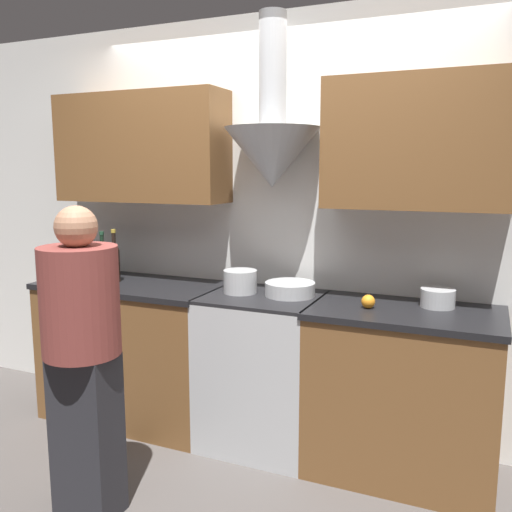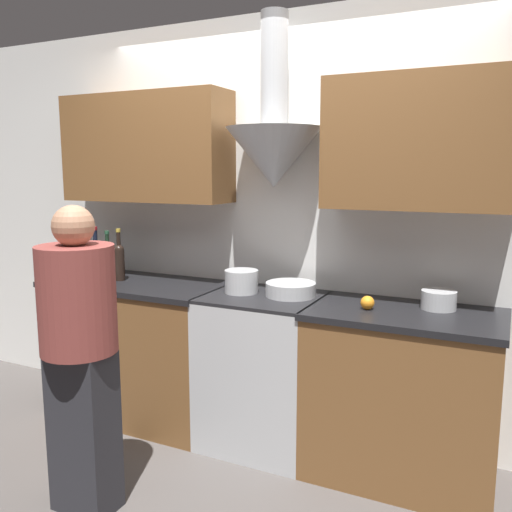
% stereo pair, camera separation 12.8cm
% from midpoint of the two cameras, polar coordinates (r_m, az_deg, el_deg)
% --- Properties ---
extents(ground_plane, '(12.00, 12.00, 0.00)m').
position_cam_midpoint_polar(ground_plane, '(3.25, -3.17, -21.67)').
color(ground_plane, '#4C4744').
extents(wall_back, '(8.40, 0.57, 2.60)m').
position_cam_midpoint_polar(wall_back, '(3.39, 0.87, 5.68)').
color(wall_back, white).
rests_on(wall_back, ground_plane).
extents(counter_left, '(1.21, 0.62, 0.93)m').
position_cam_midpoint_polar(counter_left, '(3.79, -13.59, -9.59)').
color(counter_left, brown).
rests_on(counter_left, ground_plane).
extents(counter_right, '(1.00, 0.62, 0.93)m').
position_cam_midpoint_polar(counter_right, '(3.12, 13.97, -13.71)').
color(counter_right, brown).
rests_on(counter_right, ground_plane).
extents(stove_range, '(0.67, 0.60, 0.93)m').
position_cam_midpoint_polar(stove_range, '(3.34, -0.42, -11.85)').
color(stove_range, '#B7BABC').
rests_on(stove_range, ground_plane).
extents(wine_bottle_0, '(0.08, 0.08, 0.34)m').
position_cam_midpoint_polar(wine_bottle_0, '(3.95, -20.19, -0.18)').
color(wine_bottle_0, black).
rests_on(wine_bottle_0, counter_left).
extents(wine_bottle_1, '(0.08, 0.08, 0.33)m').
position_cam_midpoint_polar(wine_bottle_1, '(3.89, -18.96, -0.32)').
color(wine_bottle_1, black).
rests_on(wine_bottle_1, counter_left).
extents(wine_bottle_2, '(0.08, 0.08, 0.35)m').
position_cam_midpoint_polar(wine_bottle_2, '(3.82, -17.96, -0.28)').
color(wine_bottle_2, black).
rests_on(wine_bottle_2, counter_left).
extents(wine_bottle_3, '(0.07, 0.07, 0.33)m').
position_cam_midpoint_polar(wine_bottle_3, '(3.77, -16.78, -0.45)').
color(wine_bottle_3, black).
rests_on(wine_bottle_3, counter_left).
extents(wine_bottle_4, '(0.07, 0.07, 0.35)m').
position_cam_midpoint_polar(wine_bottle_4, '(3.70, -15.63, -0.50)').
color(wine_bottle_4, black).
rests_on(wine_bottle_4, counter_left).
extents(stock_pot, '(0.20, 0.20, 0.14)m').
position_cam_midpoint_polar(stock_pot, '(3.26, -2.79, -2.70)').
color(stock_pot, '#B7BABC').
rests_on(stock_pot, stove_range).
extents(mixing_bowl, '(0.29, 0.29, 0.08)m').
position_cam_midpoint_polar(mixing_bowl, '(3.19, 2.45, -3.49)').
color(mixing_bowl, '#B7BABC').
rests_on(mixing_bowl, stove_range).
extents(orange_fruit, '(0.07, 0.07, 0.07)m').
position_cam_midpoint_polar(orange_fruit, '(2.95, 10.52, -4.74)').
color(orange_fruit, orange).
rests_on(orange_fruit, counter_right).
extents(saucepan, '(0.18, 0.18, 0.10)m').
position_cam_midpoint_polar(saucepan, '(3.06, 17.45, -4.25)').
color(saucepan, '#B7BABC').
rests_on(saucepan, counter_right).
extents(person_foreground_left, '(0.36, 0.36, 1.50)m').
position_cam_midpoint_polar(person_foreground_left, '(2.72, -19.09, -9.49)').
color(person_foreground_left, '#28282D').
rests_on(person_foreground_left, ground_plane).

